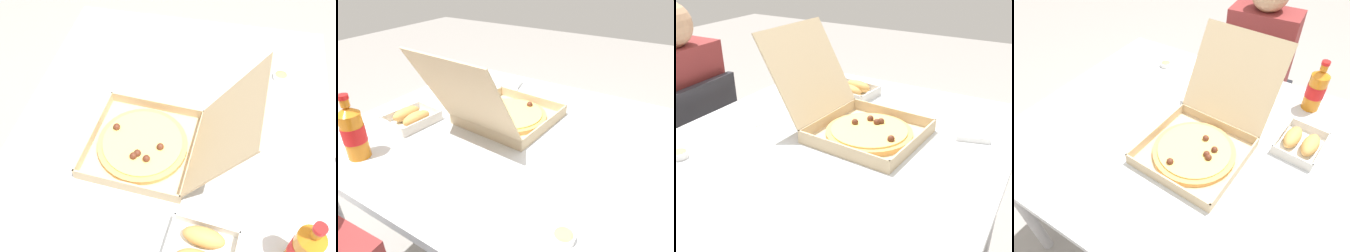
{
  "view_description": "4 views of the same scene",
  "coord_description": "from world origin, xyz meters",
  "views": [
    {
      "loc": [
        0.77,
        0.14,
        1.76
      ],
      "look_at": [
        0.02,
        -0.01,
        0.79
      ],
      "focal_mm": 39.62,
      "sensor_mm": 36.0,
      "label": 1
    },
    {
      "loc": [
        -0.47,
        0.83,
        1.33
      ],
      "look_at": [
        0.06,
        -0.0,
        0.77
      ],
      "focal_mm": 31.71,
      "sensor_mm": 36.0,
      "label": 2
    },
    {
      "loc": [
        -0.97,
        -0.6,
        1.36
      ],
      "look_at": [
        0.04,
        -0.01,
        0.8
      ],
      "focal_mm": 41.12,
      "sensor_mm": 36.0,
      "label": 3
    },
    {
      "loc": [
        0.42,
        -0.71,
        1.55
      ],
      "look_at": [
        0.0,
        -0.03,
        0.81
      ],
      "focal_mm": 31.39,
      "sensor_mm": 36.0,
      "label": 4
    }
  ],
  "objects": [
    {
      "name": "ground_plane",
      "position": [
        0.0,
        0.0,
        0.0
      ],
      "size": [
        10.0,
        10.0,
        0.0
      ],
      "primitive_type": "plane",
      "color": "gray"
    },
    {
      "name": "dining_table",
      "position": [
        0.0,
        0.0,
        0.68
      ],
      "size": [
        1.29,
        1.08,
        0.75
      ],
      "color": "silver",
      "rests_on": "ground_plane"
    },
    {
      "name": "chair",
      "position": [
        0.01,
        0.78,
        0.48
      ],
      "size": [
        0.42,
        0.42,
        0.83
      ],
      "color": "#232328",
      "rests_on": "ground_plane"
    },
    {
      "name": "diner_person",
      "position": [
        0.01,
        0.84,
        0.69
      ],
      "size": [
        0.37,
        0.42,
        1.15
      ],
      "color": "#333847",
      "rests_on": "ground_plane"
    },
    {
      "name": "pizza_box_open",
      "position": [
        0.09,
        -0.04,
        0.8
      ],
      "size": [
        0.38,
        0.54,
        0.34
      ],
      "color": "tan",
      "rests_on": "dining_table"
    },
    {
      "name": "bread_side_box",
      "position": [
        0.4,
        0.15,
        0.78
      ],
      "size": [
        0.17,
        0.2,
        0.06
      ],
      "color": "white",
      "rests_on": "dining_table"
    },
    {
      "name": "cola_bottle",
      "position": [
        0.38,
        0.41,
        0.85
      ],
      "size": [
        0.07,
        0.07,
        0.22
      ],
      "color": "orange",
      "rests_on": "dining_table"
    },
    {
      "name": "paper_menu",
      "position": [
        -0.07,
        0.39,
        0.75
      ],
      "size": [
        0.25,
        0.21,
        0.0
      ],
      "primitive_type": "cube",
      "rotation": [
        0.0,
        0.0,
        -0.31
      ],
      "color": "white",
      "rests_on": "dining_table"
    },
    {
      "name": "napkin_pile",
      "position": [
        0.28,
        -0.39,
        0.76
      ],
      "size": [
        0.14,
        0.14,
        0.02
      ],
      "primitive_type": "cube",
      "rotation": [
        0.0,
        0.0,
        0.28
      ],
      "color": "white",
      "rests_on": "dining_table"
    },
    {
      "name": "dipping_sauce_cup",
      "position": [
        -0.33,
        0.36,
        0.76
      ],
      "size": [
        0.06,
        0.06,
        0.02
      ],
      "color": "white",
      "rests_on": "dining_table"
    }
  ]
}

